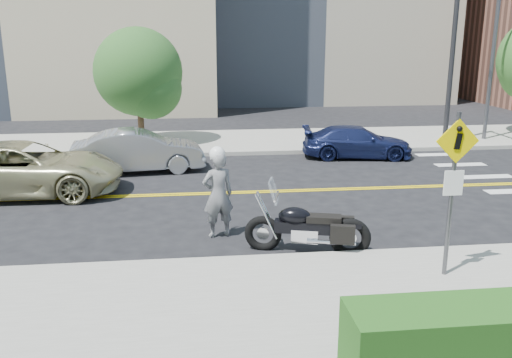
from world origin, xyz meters
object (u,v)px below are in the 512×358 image
at_px(motorcyclist, 218,192).
at_px(parked_car_blue, 357,142).
at_px(parked_car_silver, 139,151).
at_px(pedestrian_sign, 453,179).
at_px(motorcycle, 308,217).
at_px(suv, 24,169).

bearing_deg(motorcyclist, parked_car_blue, -141.70).
bearing_deg(parked_car_silver, parked_car_blue, -87.37).
distance_m(pedestrian_sign, parked_car_blue, 10.71).
distance_m(motorcyclist, parked_car_blue, 9.45).
height_order(motorcycle, parked_car_silver, motorcycle).
height_order(motorcycle, suv, motorcycle).
bearing_deg(parked_car_silver, pedestrian_sign, -152.21).
bearing_deg(parked_car_silver, motorcycle, -157.90).
bearing_deg(parked_car_silver, motorcyclist, -166.64).
bearing_deg(parked_car_blue, parked_car_silver, 107.02).
distance_m(suv, parked_car_blue, 11.45).
bearing_deg(motorcycle, parked_car_silver, 133.63).
height_order(suv, parked_car_silver, suv).
distance_m(pedestrian_sign, motorcycle, 3.04).
height_order(pedestrian_sign, suv, pedestrian_sign).
bearing_deg(suv, pedestrian_sign, -125.63).
relative_size(pedestrian_sign, motorcyclist, 1.44).
xyz_separation_m(parked_car_silver, parked_car_blue, (7.86, 1.32, -0.12)).
distance_m(motorcycle, suv, 8.77).
height_order(motorcyclist, parked_car_silver, motorcyclist).
relative_size(pedestrian_sign, parked_car_blue, 0.74).
bearing_deg(motorcycle, parked_car_blue, 81.74).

